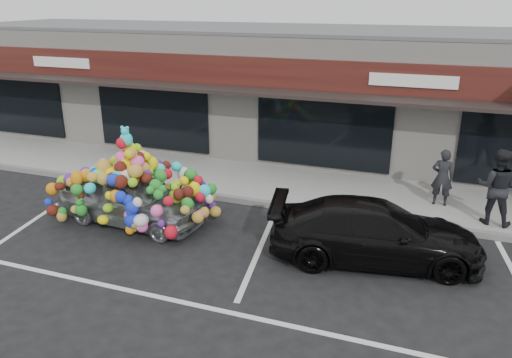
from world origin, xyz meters
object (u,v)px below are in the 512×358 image
(black_sedan, at_px, (375,232))
(pedestrian_a, at_px, (442,177))
(toy_car, at_px, (132,192))
(pedestrian_b, at_px, (497,187))

(black_sedan, relative_size, pedestrian_a, 2.93)
(toy_car, bearing_deg, black_sedan, -84.34)
(pedestrian_a, bearing_deg, pedestrian_b, 147.61)
(toy_car, relative_size, black_sedan, 0.94)
(pedestrian_a, height_order, pedestrian_b, pedestrian_b)
(black_sedan, bearing_deg, pedestrian_b, -55.02)
(pedestrian_a, xyz_separation_m, pedestrian_b, (1.21, -0.78, 0.18))
(black_sedan, height_order, pedestrian_b, pedestrian_b)
(toy_car, relative_size, pedestrian_b, 2.24)
(black_sedan, xyz_separation_m, pedestrian_b, (2.49, 2.54, 0.44))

